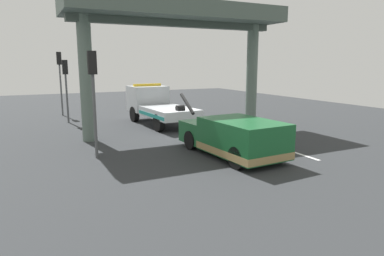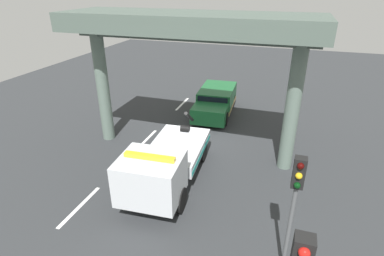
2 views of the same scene
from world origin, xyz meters
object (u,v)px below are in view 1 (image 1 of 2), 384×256
object	(u,v)px
tow_truck_white	(156,104)
towed_van_green	(234,138)
traffic_light_mid	(60,70)
traffic_light_far	(66,77)
traffic_light_near	(93,81)

from	to	relation	value
tow_truck_white	towed_van_green	bearing A→B (deg)	-179.64
towed_van_green	traffic_light_mid	world-z (taller)	traffic_light_mid
towed_van_green	traffic_light_far	world-z (taller)	traffic_light_far
traffic_light_far	traffic_light_mid	xyz separation A→B (m)	(3.50, -0.00, 0.42)
traffic_light_far	traffic_light_mid	size ratio (longest dim) A/B	0.87
tow_truck_white	traffic_light_near	world-z (taller)	traffic_light_near
towed_van_green	traffic_light_far	xyz separation A→B (m)	(11.73, 5.15, 2.15)
traffic_light_far	traffic_light_mid	bearing A→B (deg)	-0.00
tow_truck_white	towed_van_green	xyz separation A→B (m)	(-9.04, -0.06, -0.42)
traffic_light_near	traffic_light_far	xyz separation A→B (m)	(9.50, 0.00, -0.18)
traffic_light_mid	traffic_light_far	bearing A→B (deg)	180.00
tow_truck_white	traffic_light_near	xyz separation A→B (m)	(-6.81, 5.09, 1.91)
towed_van_green	traffic_light_far	size ratio (longest dim) A/B	1.33
tow_truck_white	traffic_light_far	xyz separation A→B (m)	(2.69, 5.09, 1.73)
towed_van_green	traffic_light_mid	xyz separation A→B (m)	(15.23, 5.15, 2.57)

